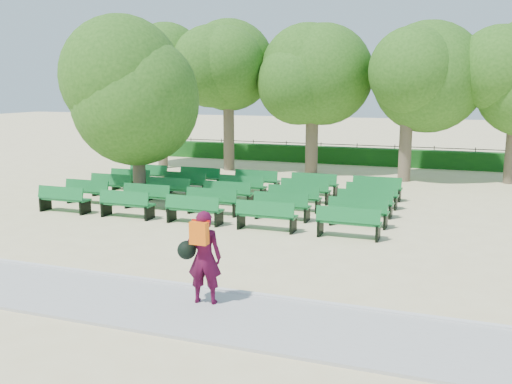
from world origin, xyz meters
The scene contains 9 objects.
ground centered at (0.00, 0.00, 0.00)m, with size 120.00×120.00×0.00m, color beige.
paving centered at (0.00, -7.40, 0.03)m, with size 30.00×2.20×0.06m, color #AAAAA5.
curb centered at (0.00, -6.25, 0.05)m, with size 30.00×0.12×0.10m, color silver.
hedge centered at (0.00, 14.00, 0.45)m, with size 26.00×0.70×0.90m, color #154E16.
fence centered at (0.00, 14.40, 0.00)m, with size 26.00×0.10×1.02m, color black, non-canonical shape.
tree_line centered at (0.00, 10.00, 0.00)m, with size 21.80×6.80×7.04m, color #2F6019, non-canonical shape.
bench_array centered at (-1.18, 1.77, 0.09)m, with size 1.80×0.69×1.11m.
tree_among centered at (-4.67, 1.56, 3.99)m, with size 4.32×4.32×5.96m.
person centered at (1.96, -6.97, 0.99)m, with size 0.88×0.56×1.81m.
Camera 1 is at (6.49, -16.34, 4.15)m, focal length 40.00 mm.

